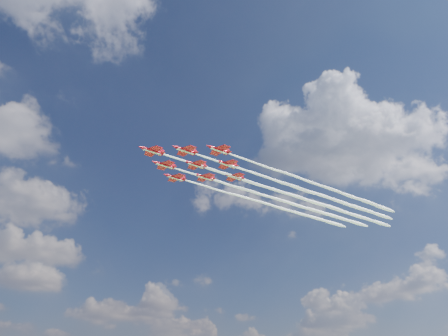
{
  "coord_description": "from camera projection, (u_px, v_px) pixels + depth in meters",
  "views": [
    {
      "loc": [
        -76.65,
        -131.63,
        4.0
      ],
      "look_at": [
        9.0,
        -2.27,
        78.45
      ],
      "focal_mm": 35.0,
      "sensor_mm": 36.0,
      "label": 1
    }
  ],
  "objects": [
    {
      "name": "jet_lead",
      "position": [
        264.0,
        186.0,
        187.24
      ],
      "size": [
        114.74,
        11.89,
        2.59
      ],
      "rotation": [
        0.0,
        0.0,
        0.06
      ],
      "color": "red"
    },
    {
      "name": "jet_row2_port",
      "position": [
        292.0,
        186.0,
        186.91
      ],
      "size": [
        114.74,
        11.89,
        2.59
      ],
      "rotation": [
        0.0,
        0.0,
        0.06
      ],
      "color": "red"
    },
    {
      "name": "jet_row2_starb",
      "position": [
        268.0,
        196.0,
        197.81
      ],
      "size": [
        114.74,
        11.89,
        2.59
      ],
      "rotation": [
        0.0,
        0.0,
        0.06
      ],
      "color": "red"
    },
    {
      "name": "jet_row3_port",
      "position": [
        320.0,
        185.0,
        186.58
      ],
      "size": [
        114.74,
        11.89,
        2.59
      ],
      "rotation": [
        0.0,
        0.0,
        0.06
      ],
      "color": "red"
    },
    {
      "name": "jet_row3_centre",
      "position": [
        295.0,
        196.0,
        197.49
      ],
      "size": [
        114.74,
        11.89,
        2.59
      ],
      "rotation": [
        0.0,
        0.0,
        0.06
      ],
      "color": "red"
    },
    {
      "name": "jet_row3_starb",
      "position": [
        272.0,
        206.0,
        208.39
      ],
      "size": [
        114.74,
        11.89,
        2.59
      ],
      "rotation": [
        0.0,
        0.0,
        0.06
      ],
      "color": "red"
    },
    {
      "name": "jet_row4_port",
      "position": [
        322.0,
        196.0,
        197.16
      ],
      "size": [
        114.74,
        11.89,
        2.59
      ],
      "rotation": [
        0.0,
        0.0,
        0.06
      ],
      "color": "red"
    },
    {
      "name": "jet_row4_starb",
      "position": [
        298.0,
        205.0,
        208.06
      ],
      "size": [
        114.74,
        11.89,
        2.59
      ],
      "rotation": [
        0.0,
        0.0,
        0.06
      ],
      "color": "red"
    },
    {
      "name": "jet_tail",
      "position": [
        323.0,
        205.0,
        207.74
      ],
      "size": [
        114.74,
        11.89,
        2.59
      ],
      "rotation": [
        0.0,
        0.0,
        0.06
      ],
      "color": "red"
    }
  ]
}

